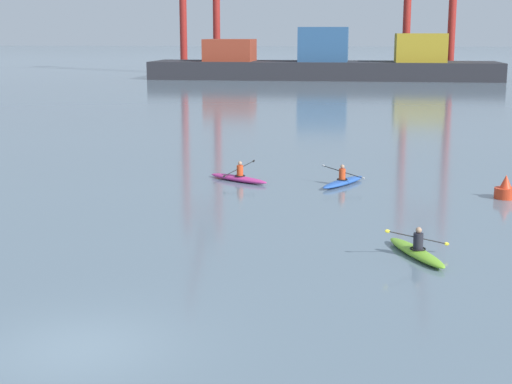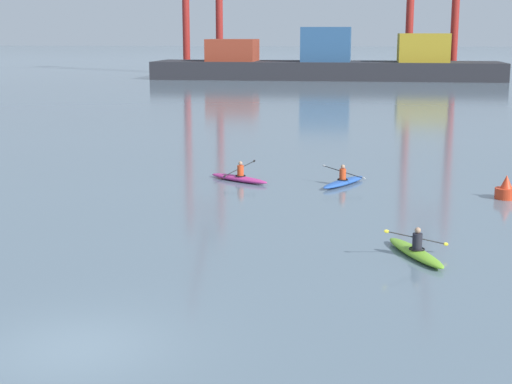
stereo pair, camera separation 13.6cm
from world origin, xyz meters
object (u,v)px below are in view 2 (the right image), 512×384
(container_barge, at_px, (328,63))
(kayak_lime, at_px, (415,251))
(channel_buoy, at_px, (506,190))
(kayak_blue, at_px, (344,181))
(kayak_magenta, at_px, (239,178))

(container_barge, height_order, kayak_lime, container_barge)
(channel_buoy, relative_size, kayak_blue, 0.31)
(channel_buoy, relative_size, kayak_lime, 0.30)
(channel_buoy, bearing_deg, kayak_lime, -115.13)
(container_barge, bearing_deg, kayak_lime, -85.65)
(kayak_magenta, relative_size, kayak_blue, 0.97)
(container_barge, bearing_deg, kayak_blue, -86.81)
(kayak_lime, relative_size, kayak_blue, 1.03)
(kayak_lime, bearing_deg, kayak_blue, 102.72)
(container_barge, relative_size, kayak_magenta, 16.14)
(kayak_magenta, height_order, kayak_blue, same)
(channel_buoy, height_order, kayak_magenta, channel_buoy)
(container_barge, relative_size, channel_buoy, 51.45)
(kayak_blue, bearing_deg, kayak_magenta, 177.13)
(channel_buoy, xyz_separation_m, kayak_lime, (-4.26, -9.08, -0.19))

